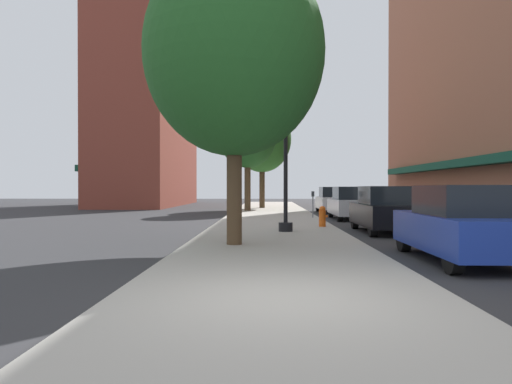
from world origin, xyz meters
name	(u,v)px	position (x,y,z in m)	size (l,w,h in m)	color
ground_plane	(350,219)	(4.00, 18.00, 0.00)	(90.00, 90.00, 0.00)	#2D2D30
sidewalk_slab	(271,217)	(0.00, 19.00, 0.06)	(4.80, 50.00, 0.12)	#A8A399
building_far_background	(149,121)	(-11.01, 37.00, 7.75)	(6.80, 18.00, 15.54)	brown
lamppost	(286,141)	(0.41, 9.79, 3.20)	(0.48, 0.48, 5.90)	black
fire_hydrant	(322,216)	(1.89, 11.78, 0.52)	(0.33, 0.26, 0.79)	#E05614
parking_meter_near	(313,201)	(2.05, 17.23, 0.95)	(0.14, 0.09, 1.31)	slate
tree_near	(248,134)	(-1.49, 24.54, 5.07)	(3.82, 3.82, 7.18)	#4C3823
tree_mid	(262,139)	(-0.59, 28.98, 5.23)	(4.33, 4.33, 7.62)	#4C3823
tree_far	(234,53)	(-1.08, 6.03, 5.15)	(4.74, 4.74, 7.76)	#4C3823
car_blue	(462,225)	(4.00, 3.96, 0.81)	(1.80, 4.30, 1.66)	black
car_black	(385,210)	(4.00, 10.70, 0.81)	(1.80, 4.30, 1.66)	black
car_silver	(350,204)	(4.00, 17.76, 0.81)	(1.80, 4.30, 1.66)	black
car_white	(333,200)	(4.00, 24.32, 0.81)	(1.80, 4.30, 1.66)	black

